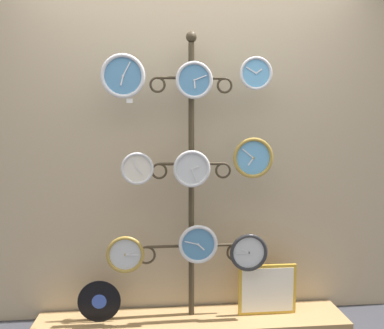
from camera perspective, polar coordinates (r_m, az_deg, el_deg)
shop_wall at (r=2.75m, az=-0.40°, el=5.52°), size 4.40×0.04×2.80m
low_shelf at (r=2.88m, az=0.02°, el=-22.89°), size 2.20×0.36×0.06m
display_stand at (r=2.69m, az=-0.10°, el=-10.02°), size 0.77×0.41×2.05m
clock_top_left at (r=2.51m, az=-10.47°, el=13.11°), size 0.29×0.04×0.29m
clock_top_center at (r=2.53m, az=0.33°, el=12.72°), size 0.25×0.04×0.25m
clock_top_right at (r=2.61m, az=9.71°, el=13.51°), size 0.22×0.04×0.22m
clock_middle_left at (r=2.52m, az=-8.32°, el=-0.61°), size 0.22×0.04×0.22m
clock_middle_center at (r=2.49m, az=-0.03°, el=-0.66°), size 0.25×0.04×0.25m
clock_middle_right at (r=2.59m, az=9.29°, el=1.01°), size 0.28×0.04×0.28m
clock_bottom_left at (r=2.62m, az=-10.13°, el=-13.33°), size 0.25×0.04×0.25m
clock_bottom_center at (r=2.63m, az=0.94°, el=-12.04°), size 0.27×0.04×0.27m
clock_bottom_right at (r=2.70m, az=8.62°, el=-13.11°), size 0.27×0.04×0.27m
vinyl_record at (r=2.83m, az=-13.96°, el=-19.59°), size 0.30×0.01×0.30m
picture_frame at (r=2.89m, az=11.40°, el=-18.17°), size 0.42×0.02×0.37m
price_tag_upper at (r=2.49m, az=-9.50°, el=9.57°), size 0.04×0.00×0.03m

